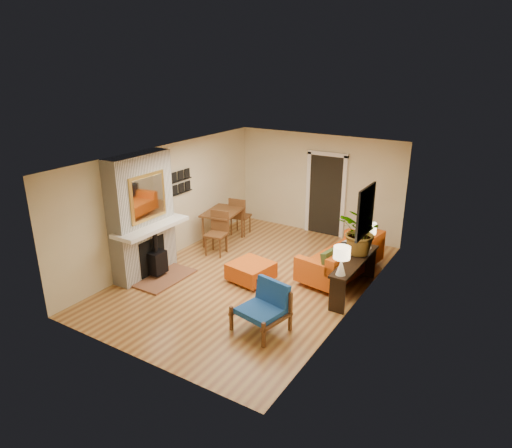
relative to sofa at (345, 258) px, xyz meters
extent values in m
plane|color=tan|center=(-1.61, -1.18, -0.38)|extent=(6.50, 6.50, 0.00)
plane|color=white|center=(-1.61, -1.18, 2.22)|extent=(6.50, 6.50, 0.00)
plane|color=beige|center=(-1.61, 2.07, 0.92)|extent=(4.50, 0.00, 4.50)
plane|color=beige|center=(-1.61, -4.43, 0.92)|extent=(4.50, 0.00, 4.50)
plane|color=beige|center=(-3.86, -1.18, 0.92)|extent=(0.00, 6.50, 6.50)
plane|color=beige|center=(0.64, -1.18, 0.92)|extent=(0.00, 6.50, 6.50)
cube|color=black|center=(-1.36, 2.04, 0.67)|extent=(0.88, 0.06, 2.10)
cube|color=white|center=(-1.85, 2.03, 0.67)|extent=(0.10, 0.08, 2.18)
cube|color=white|center=(-0.87, 2.03, 0.67)|extent=(0.10, 0.08, 2.18)
cube|color=white|center=(-1.36, 2.03, 1.75)|extent=(1.08, 0.08, 0.10)
cube|color=black|center=(0.61, -0.78, 1.37)|extent=(0.04, 0.85, 0.95)
cube|color=slate|center=(0.59, -0.78, 1.37)|extent=(0.01, 0.70, 0.80)
cube|color=black|center=(-3.82, -0.83, 1.04)|extent=(0.06, 0.95, 0.02)
cube|color=black|center=(-3.82, -0.83, 1.34)|extent=(0.06, 0.95, 0.02)
cube|color=white|center=(-3.65, -2.18, 1.48)|extent=(0.42, 1.50, 1.48)
cube|color=white|center=(-3.65, -2.18, 0.18)|extent=(0.42, 1.50, 1.12)
cube|color=white|center=(-3.40, -2.18, 0.74)|extent=(0.60, 1.68, 0.08)
cube|color=black|center=(-3.43, -2.18, 0.07)|extent=(0.03, 0.72, 0.78)
cube|color=brown|center=(-3.14, -2.18, -0.36)|extent=(0.75, 1.30, 0.04)
cube|color=black|center=(-3.32, -2.18, -0.04)|extent=(0.30, 0.36, 0.48)
cylinder|color=black|center=(-3.32, -2.18, 0.40)|extent=(0.10, 0.10, 0.40)
cube|color=gold|center=(-3.42, -2.18, 1.37)|extent=(0.04, 0.95, 0.95)
cube|color=silver|center=(-3.40, -2.18, 1.37)|extent=(0.01, 0.82, 0.82)
cylinder|color=silver|center=(-0.59, -0.88, -0.33)|extent=(0.05, 0.05, 0.10)
cylinder|color=silver|center=(0.13, -0.99, -0.33)|extent=(0.05, 0.05, 0.10)
cylinder|color=silver|center=(-0.29, 1.02, -0.33)|extent=(0.05, 0.05, 0.10)
cylinder|color=silver|center=(0.42, 0.91, -0.33)|extent=(0.05, 0.05, 0.10)
cube|color=#F15A16|center=(-0.08, 0.02, -0.12)|extent=(1.26, 2.30, 0.31)
cube|color=#F15A16|center=(0.28, -0.04, 0.22)|extent=(0.54, 2.18, 0.36)
cube|color=#F15A16|center=(-0.24, -0.97, 0.14)|extent=(0.95, 0.33, 0.21)
cube|color=#F15A16|center=(0.07, 1.00, 0.14)|extent=(0.95, 0.33, 0.21)
cube|color=#3C4D21|center=(0.00, -0.84, 0.27)|extent=(0.27, 0.44, 0.43)
cube|color=black|center=(0.07, -0.43, 0.27)|extent=(0.27, 0.44, 0.43)
cube|color=#A5A49F|center=(0.13, -0.02, 0.27)|extent=(0.27, 0.44, 0.43)
cube|color=maroon|center=(0.19, 0.34, 0.27)|extent=(0.27, 0.44, 0.43)
cube|color=black|center=(0.25, 0.75, 0.27)|extent=(0.27, 0.44, 0.43)
cylinder|color=silver|center=(-1.90, -1.56, -0.35)|extent=(0.04, 0.04, 0.06)
cylinder|color=silver|center=(-1.27, -1.66, -0.35)|extent=(0.04, 0.04, 0.06)
cylinder|color=silver|center=(-1.80, -0.93, -0.35)|extent=(0.04, 0.04, 0.06)
cylinder|color=silver|center=(-1.17, -1.03, -0.35)|extent=(0.04, 0.04, 0.06)
cube|color=#F15A16|center=(-1.54, -1.29, -0.15)|extent=(0.90, 0.90, 0.34)
cube|color=brown|center=(-0.78, -2.68, -0.07)|extent=(0.20, 0.76, 0.05)
cube|color=brown|center=(-0.84, -3.01, -0.15)|extent=(0.06, 0.06, 0.45)
cube|color=brown|center=(-0.71, -2.35, -0.02)|extent=(0.06, 0.06, 0.72)
cube|color=brown|center=(-0.05, -2.83, -0.07)|extent=(0.20, 0.76, 0.05)
cube|color=brown|center=(-0.12, -3.16, -0.15)|extent=(0.06, 0.06, 0.45)
cube|color=brown|center=(0.01, -2.50, -0.02)|extent=(0.06, 0.06, 0.72)
cube|color=#1B52A5|center=(-0.42, -2.76, -0.01)|extent=(0.79, 0.75, 0.10)
cube|color=#1B52A5|center=(-0.36, -2.45, 0.24)|extent=(0.70, 0.30, 0.42)
cube|color=brown|center=(-3.26, 0.13, 0.43)|extent=(0.94, 1.21, 0.04)
cylinder|color=brown|center=(-3.48, -0.39, 0.02)|extent=(0.06, 0.06, 0.79)
cylinder|color=brown|center=(-2.88, -0.28, 0.02)|extent=(0.06, 0.06, 0.79)
cylinder|color=brown|center=(-3.64, 0.54, 0.02)|extent=(0.06, 0.06, 0.79)
cylinder|color=brown|center=(-3.04, 0.65, 0.02)|extent=(0.06, 0.06, 0.79)
cube|color=brown|center=(-2.98, -0.54, 0.12)|extent=(0.53, 0.53, 0.04)
cube|color=brown|center=(-3.01, -0.33, 0.39)|extent=(0.46, 0.12, 0.50)
cylinder|color=brown|center=(-3.13, -0.76, -0.14)|extent=(0.04, 0.04, 0.48)
cylinder|color=brown|center=(-2.76, -0.70, -0.14)|extent=(0.04, 0.04, 0.48)
cylinder|color=brown|center=(-3.19, -0.39, -0.14)|extent=(0.04, 0.04, 0.48)
cylinder|color=brown|center=(-2.82, -0.33, -0.14)|extent=(0.04, 0.04, 0.48)
cube|color=brown|center=(-3.22, 0.86, 0.12)|extent=(0.53, 0.53, 0.04)
cube|color=brown|center=(-3.18, 0.64, 0.39)|extent=(0.46, 0.12, 0.50)
cylinder|color=brown|center=(-3.37, 0.64, -0.14)|extent=(0.04, 0.04, 0.48)
cylinder|color=brown|center=(-3.00, 0.71, -0.14)|extent=(0.04, 0.04, 0.48)
cylinder|color=brown|center=(-3.43, 1.01, -0.14)|extent=(0.04, 0.04, 0.48)
cylinder|color=brown|center=(-3.07, 1.08, -0.14)|extent=(0.04, 0.04, 0.48)
cube|color=black|center=(0.46, -0.69, 0.32)|extent=(0.34, 1.85, 0.05)
cube|color=black|center=(0.46, -1.54, -0.04)|extent=(0.30, 0.04, 0.68)
cube|color=black|center=(0.46, 0.16, -0.04)|extent=(0.30, 0.04, 0.68)
cone|color=white|center=(0.46, -1.45, 0.50)|extent=(0.18, 0.18, 0.30)
cylinder|color=white|center=(0.46, -1.45, 0.68)|extent=(0.03, 0.03, 0.06)
cylinder|color=#FFEABF|center=(0.46, -1.45, 0.78)|extent=(0.30, 0.30, 0.22)
cone|color=white|center=(0.46, 0.00, 0.50)|extent=(0.18, 0.18, 0.30)
cylinder|color=white|center=(0.46, 0.00, 0.68)|extent=(0.03, 0.03, 0.06)
cylinder|color=#FFEABF|center=(0.46, 0.00, 0.78)|extent=(0.30, 0.30, 0.22)
imported|color=#1E5919|center=(0.45, -0.38, 0.82)|extent=(1.06, 0.99, 0.95)
camera|label=1|loc=(3.04, -8.51, 3.99)|focal=32.00mm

